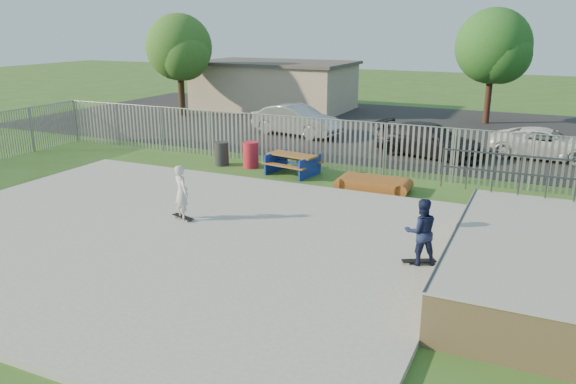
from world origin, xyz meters
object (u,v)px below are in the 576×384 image
at_px(car_white, 546,144).
at_px(skater_navy, 421,231).
at_px(funbox, 374,184).
at_px(tree_left, 179,47).
at_px(skater_white, 182,193).
at_px(trash_bin_red, 251,155).
at_px(car_silver, 296,120).
at_px(picnic_table, 293,164).
at_px(tree_mid, 493,46).
at_px(car_dark, 429,140).
at_px(trash_bin_grey, 222,154).

height_order(car_white, skater_navy, skater_navy).
xyz_separation_m(funbox, skater_navy, (2.88, -5.94, 0.73)).
distance_m(tree_left, skater_white, 20.85).
bearing_deg(trash_bin_red, car_silver, 99.11).
height_order(picnic_table, car_white, car_white).
bearing_deg(trash_bin_red, picnic_table, -7.65).
bearing_deg(car_white, tree_left, 83.03).
distance_m(tree_left, tree_mid, 18.54).
distance_m(picnic_table, car_silver, 7.91).
xyz_separation_m(car_dark, tree_mid, (1.29, 10.06, 3.66)).
xyz_separation_m(picnic_table, car_dark, (4.13, 5.31, 0.32)).
distance_m(picnic_table, tree_mid, 16.78).
distance_m(funbox, trash_bin_grey, 6.79).
xyz_separation_m(trash_bin_grey, car_silver, (0.15, 7.15, 0.32)).
distance_m(trash_bin_grey, car_dark, 9.04).
relative_size(car_silver, skater_navy, 2.99).
bearing_deg(trash_bin_red, funbox, -11.10).
distance_m(funbox, tree_left, 19.82).
xyz_separation_m(picnic_table, trash_bin_grey, (-3.26, 0.11, 0.08)).
bearing_deg(tree_mid, trash_bin_grey, -119.62).
height_order(tree_mid, skater_navy, tree_mid).
height_order(car_white, tree_mid, tree_mid).
relative_size(tree_left, skater_navy, 3.92).
distance_m(car_dark, tree_mid, 10.79).
bearing_deg(picnic_table, tree_left, 150.22).
xyz_separation_m(trash_bin_red, tree_mid, (7.40, 15.11, 3.86)).
distance_m(picnic_table, tree_left, 16.61).
height_order(trash_bin_grey, tree_left, tree_left).
relative_size(car_white, skater_white, 2.90).
bearing_deg(funbox, trash_bin_grey, 171.44).
distance_m(trash_bin_grey, tree_mid, 17.99).
distance_m(trash_bin_red, car_silver, 7.09).
relative_size(funbox, car_dark, 0.44).
bearing_deg(car_silver, tree_left, 82.60).
height_order(trash_bin_grey, car_dark, car_dark).
distance_m(trash_bin_grey, car_silver, 7.16).
relative_size(trash_bin_grey, car_silver, 0.20).
bearing_deg(tree_left, car_white, -9.07).
height_order(trash_bin_red, tree_mid, tree_mid).
xyz_separation_m(funbox, skater_white, (-4.01, -5.67, 0.73)).
distance_m(trash_bin_grey, skater_white, 7.14).
bearing_deg(skater_white, tree_mid, -76.46).
distance_m(picnic_table, trash_bin_grey, 3.26).
xyz_separation_m(car_dark, car_white, (4.63, 1.65, -0.06)).
bearing_deg(tree_left, trash_bin_red, -43.97).
height_order(car_dark, skater_white, skater_white).
xyz_separation_m(car_white, tree_mid, (-3.34, 8.41, 3.72)).
distance_m(picnic_table, skater_white, 6.52).
bearing_deg(car_silver, funbox, -129.93).
xyz_separation_m(funbox, car_dark, (0.66, 6.11, 0.51)).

